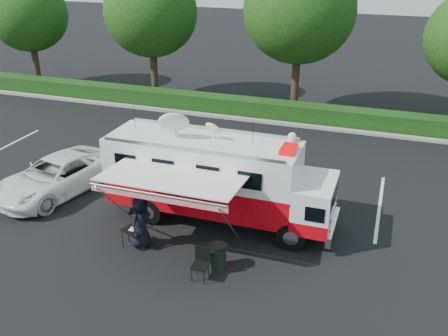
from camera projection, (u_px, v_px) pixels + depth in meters
The scene contains 10 objects.
ground_plane at pixel (220, 220), 18.31m from camera, with size 120.00×120.00×0.00m, color black.
back_border at pixel (319, 29), 26.98m from camera, with size 60.00×6.14×8.87m.
stall_lines at pixel (232, 184), 21.04m from camera, with size 24.12×5.50×0.01m.
command_truck at pixel (217, 179), 17.63m from camera, with size 8.21×2.26×3.94m.
awning at pixel (169, 182), 15.48m from camera, with size 4.48×2.34×2.71m.
white_suv at pixel (59, 192), 20.37m from camera, with size 2.45×5.32×1.48m, color white.
person at pixel (143, 246), 16.80m from camera, with size 0.91×0.59×1.87m, color black.
folding_table at pixel (133, 231), 16.52m from camera, with size 0.89×0.76×0.64m.
folding_chair at pixel (202, 260), 14.98m from camera, with size 0.51×0.53×1.05m.
trash_bin at pixel (218, 256), 15.48m from camera, with size 0.56×0.56×0.84m.
Camera 1 is at (5.36, -14.92, 9.36)m, focal length 40.00 mm.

